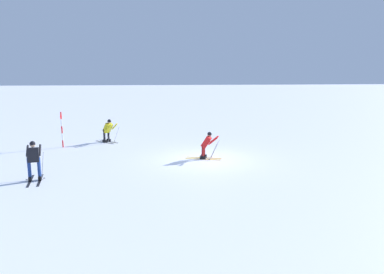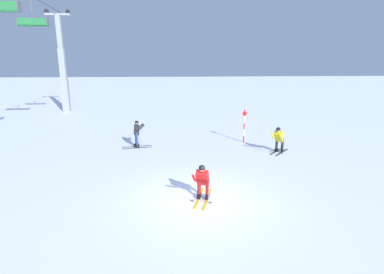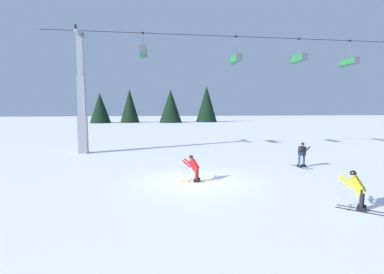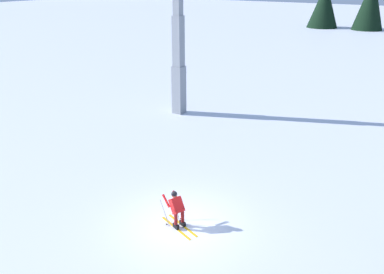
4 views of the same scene
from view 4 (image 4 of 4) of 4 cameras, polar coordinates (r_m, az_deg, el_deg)
name	(u,v)px [view 4 (image 4 of 4)]	position (r m, az deg, el deg)	size (l,w,h in m)	color
ground_plane	(181,225)	(15.45, -1.61, -12.28)	(260.00, 260.00, 0.00)	white
skier_carving_main	(177,207)	(15.02, -2.18, -9.89)	(1.82, 1.07, 1.49)	yellow
lift_tower_near	(178,50)	(26.41, -1.93, 12.26)	(0.71, 2.94, 10.10)	gray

